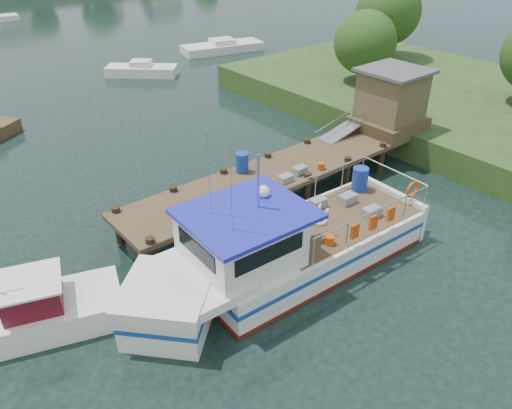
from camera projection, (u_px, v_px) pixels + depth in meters
ground_plane at (252, 209)px, 21.53m from camera, size 160.00×160.00×0.00m
near_shore at (483, 89)px, 29.20m from camera, size 16.00×30.00×7.76m
dock at (357, 124)px, 23.94m from camera, size 16.60×3.00×4.78m
lobster_boat at (277, 251)px, 17.10m from camera, size 12.30×4.05×5.87m
work_boat at (9, 318)px, 14.96m from camera, size 7.12×4.01×3.78m
moored_b at (142, 70)px, 38.39m from camera, size 5.17×4.93×1.18m
moored_c at (222, 47)px, 44.80m from camera, size 7.62×4.00×1.14m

